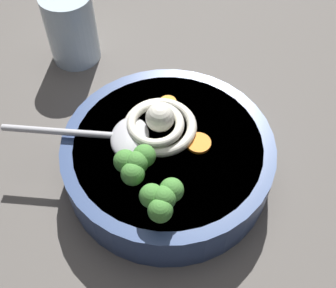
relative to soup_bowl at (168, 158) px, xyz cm
name	(u,v)px	position (x,y,z in cm)	size (l,w,h in cm)	color
table_slab	(192,192)	(0.85, 3.38, -5.04)	(99.33, 99.33, 4.06)	#5B5651
soup_bowl	(168,158)	(0.00, 0.00, 0.00)	(24.95, 24.95, 5.82)	#334775
noodle_pile	(159,124)	(-1.65, -1.58, 4.00)	(9.52, 9.34, 3.83)	silver
soup_spoon	(118,136)	(1.05, -5.66, 3.61)	(6.70, 17.53, 1.60)	#B7B7BC
broccoli_floret_rear	(162,199)	(8.41, 1.78, 5.26)	(4.93, 4.25, 3.90)	#7A9E60
broccoli_floret_front	(135,164)	(5.18, -2.13, 5.25)	(4.93, 4.24, 3.90)	#7A9E60
carrot_slice_right	(198,143)	(-0.95, 3.33, 3.01)	(2.89, 2.89, 0.40)	orange
carrot_slice_left	(168,102)	(-6.06, -1.74, 3.01)	(2.10, 2.10, 0.41)	orange
drinking_glass	(71,28)	(-16.97, -19.63, 2.36)	(7.41, 7.41, 10.72)	silver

